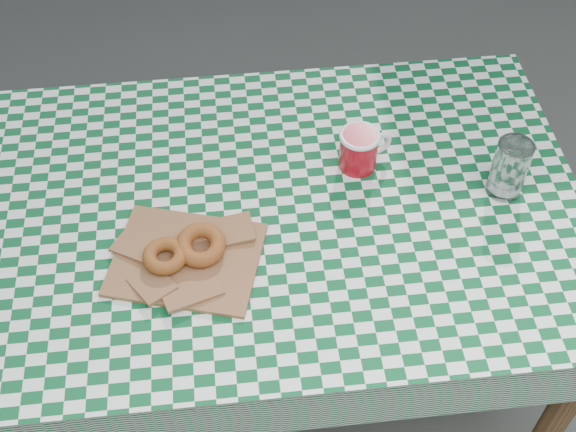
{
  "coord_description": "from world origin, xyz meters",
  "views": [
    {
      "loc": [
        -0.03,
        -0.91,
        2.0
      ],
      "look_at": [
        0.11,
        0.1,
        0.79
      ],
      "focal_mm": 47.5,
      "sensor_mm": 36.0,
      "label": 1
    }
  ],
  "objects_px": {
    "table": "(279,303)",
    "paper_bag": "(186,258)",
    "drinking_glass": "(509,168)",
    "coffee_mug": "(359,150)"
  },
  "relations": [
    {
      "from": "coffee_mug",
      "to": "drinking_glass",
      "type": "xyz_separation_m",
      "value": [
        0.3,
        -0.12,
        0.02
      ]
    },
    {
      "from": "table",
      "to": "drinking_glass",
      "type": "bearing_deg",
      "value": -1.05
    },
    {
      "from": "paper_bag",
      "to": "drinking_glass",
      "type": "bearing_deg",
      "value": 8.23
    },
    {
      "from": "table",
      "to": "paper_bag",
      "type": "xyz_separation_m",
      "value": [
        -0.2,
        -0.12,
        0.39
      ]
    },
    {
      "from": "table",
      "to": "paper_bag",
      "type": "relative_size",
      "value": 4.5
    },
    {
      "from": "table",
      "to": "drinking_glass",
      "type": "distance_m",
      "value": 0.67
    },
    {
      "from": "table",
      "to": "drinking_glass",
      "type": "height_order",
      "value": "drinking_glass"
    },
    {
      "from": "paper_bag",
      "to": "coffee_mug",
      "type": "relative_size",
      "value": 1.73
    },
    {
      "from": "table",
      "to": "coffee_mug",
      "type": "height_order",
      "value": "coffee_mug"
    },
    {
      "from": "table",
      "to": "paper_bag",
      "type": "bearing_deg",
      "value": -147.6
    }
  ]
}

